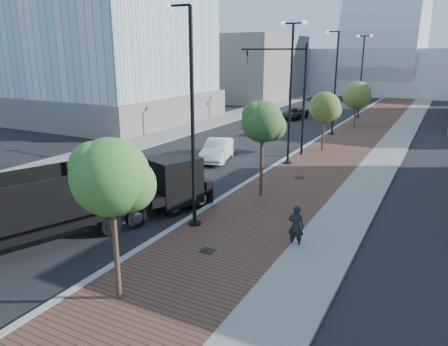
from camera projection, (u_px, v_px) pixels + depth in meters
The scene contains 23 objects.
sidewalk at pixel (375, 127), 42.75m from camera, with size 7.00×140.00×0.12m, color #4C2D23.
concrete_strip at pixel (404, 130), 41.53m from camera, with size 2.40×140.00×0.13m, color slate.
curb at pixel (340, 125), 44.32m from camera, with size 0.30×140.00×0.14m, color gray.
west_sidewalk at pixel (230, 116), 50.17m from camera, with size 4.00×140.00×0.12m, color slate.
dump_truck at pixel (110, 199), 18.34m from camera, with size 6.57×13.21×2.94m.
white_sedan at pixel (218, 150), 29.84m from camera, with size 1.58×4.54×1.50m, color white.
dark_car_mid at pixel (294, 113), 48.64m from camera, with size 2.00×4.34×1.21m, color black.
dark_car_far at pixel (322, 107), 54.27m from camera, with size 1.65×4.06×1.18m, color black.
pedestrian at pixel (296, 226), 16.44m from camera, with size 0.62×0.41×1.71m, color black.
streetlight_1 at pixel (190, 129), 17.43m from camera, with size 1.44×0.56×9.21m.
streetlight_2 at pixel (291, 93), 27.45m from camera, with size 1.72×0.56×9.28m.
streetlight_3 at pixel (334, 88), 37.83m from camera, with size 1.44×0.56×9.21m.
streetlight_4 at pixel (361, 76), 47.84m from camera, with size 1.72×0.56×9.28m.
traffic_mast at pixel (293, 87), 30.36m from camera, with size 5.09×0.20×8.00m.
tree_0 at pixel (112, 178), 11.94m from camera, with size 2.32×2.26×5.11m.
tree_1 at pixel (263, 122), 21.28m from camera, with size 2.21×2.13×5.08m.
tree_2 at pixel (325, 107), 31.64m from camera, with size 2.38×2.33×4.58m.
tree_3 at pixel (357, 95), 41.86m from camera, with size 2.75×2.75×4.67m.
tower_podium at pixel (112, 106), 47.93m from camera, with size 19.00×19.00×3.00m, color slate.
convention_center at pixel (387, 60), 81.82m from camera, with size 50.00×30.00×50.00m.
commercial_block_nw at pixel (248, 68), 68.96m from camera, with size 14.00×20.00×10.00m, color slate.
utility_cover_1 at pixel (207, 251), 16.03m from camera, with size 0.50×0.50×0.02m, color black.
utility_cover_2 at pixel (299, 178), 25.38m from camera, with size 0.50×0.50×0.02m, color black.
Camera 1 is at (9.80, -4.61, 7.37)m, focal length 33.91 mm.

